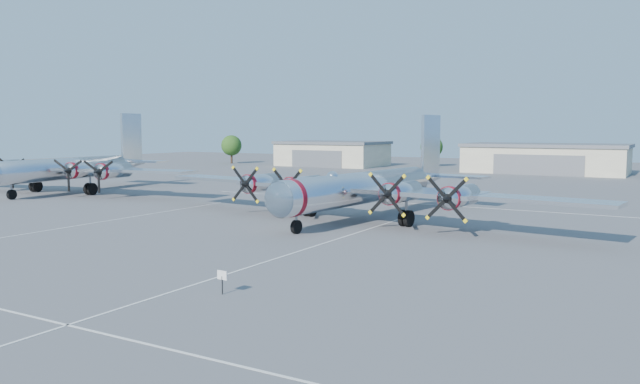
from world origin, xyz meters
The scene contains 9 objects.
ground centered at (0.00, 0.00, 0.00)m, with size 260.00×260.00×0.00m, color #4F4F51.
parking_lines centered at (0.00, -1.75, 0.01)m, with size 60.00×50.08×0.01m.
hangar_west centered at (-45.00, 81.96, 2.71)m, with size 22.60×14.60×5.40m.
hangar_center centered at (0.00, 81.96, 2.71)m, with size 28.60×14.60×5.40m.
tree_far_west centered at (-70.00, 78.00, 4.22)m, with size 4.80×4.80×6.64m.
tree_west centered at (-25.00, 90.00, 4.22)m, with size 4.80×4.80×6.64m.
main_bomber_b29 centered at (-2.74, 12.06, 0.00)m, with size 43.35×29.65×9.59m, color silver, non-canonical shape.
bomber_west centered at (-45.91, 14.52, 0.00)m, with size 39.11×27.69×10.33m, color silver, non-canonical shape.
info_placard centered at (2.48, -14.94, 0.84)m, with size 0.63×0.09×1.19m.
Camera 1 is at (21.74, -38.52, 8.13)m, focal length 35.00 mm.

